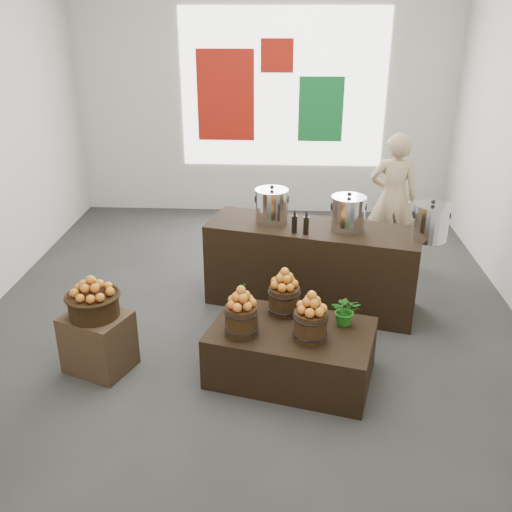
# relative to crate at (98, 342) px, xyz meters

# --- Properties ---
(ground) EXTENTS (7.00, 7.00, 0.00)m
(ground) POSITION_rel_crate_xyz_m (1.37, 1.19, -0.29)
(ground) COLOR #323330
(ground) RESTS_ON ground
(back_wall) EXTENTS (6.00, 0.04, 4.00)m
(back_wall) POSITION_rel_crate_xyz_m (1.37, 4.69, 1.71)
(back_wall) COLOR beige
(back_wall) RESTS_ON ground
(back_opening) EXTENTS (3.20, 0.02, 2.40)m
(back_opening) POSITION_rel_crate_xyz_m (1.67, 4.67, 1.71)
(back_opening) COLOR white
(back_opening) RESTS_ON back_wall
(deco_red_left) EXTENTS (0.90, 0.04, 1.40)m
(deco_red_left) POSITION_rel_crate_xyz_m (0.77, 4.66, 1.61)
(deco_red_left) COLOR #A8170C
(deco_red_left) RESTS_ON back_wall
(deco_green_right) EXTENTS (0.70, 0.04, 1.00)m
(deco_green_right) POSITION_rel_crate_xyz_m (2.27, 4.66, 1.41)
(deco_green_right) COLOR #116D29
(deco_green_right) RESTS_ON back_wall
(deco_red_upper) EXTENTS (0.50, 0.04, 0.50)m
(deco_red_upper) POSITION_rel_crate_xyz_m (1.57, 4.66, 2.21)
(deco_red_upper) COLOR #A8170C
(deco_red_upper) RESTS_ON back_wall
(crate) EXTENTS (0.71, 0.65, 0.58)m
(crate) POSITION_rel_crate_xyz_m (0.00, 0.00, 0.00)
(crate) COLOR #4E3324
(crate) RESTS_ON ground
(wicker_basket) EXTENTS (0.46, 0.46, 0.21)m
(wicker_basket) POSITION_rel_crate_xyz_m (0.00, 0.00, 0.39)
(wicker_basket) COLOR black
(wicker_basket) RESTS_ON crate
(apples_in_basket) EXTENTS (0.36, 0.36, 0.19)m
(apples_in_basket) POSITION_rel_crate_xyz_m (0.00, 0.00, 0.59)
(apples_in_basket) COLOR #AD051E
(apples_in_basket) RESTS_ON wicker_basket
(display_table) EXTENTS (1.64, 1.23, 0.51)m
(display_table) POSITION_rel_crate_xyz_m (1.82, -0.03, -0.03)
(display_table) COLOR black
(display_table) RESTS_ON ground
(apple_bucket_front_left) EXTENTS (0.29, 0.29, 0.27)m
(apple_bucket_front_left) POSITION_rel_crate_xyz_m (1.37, -0.13, 0.35)
(apple_bucket_front_left) COLOR #35210E
(apple_bucket_front_left) RESTS_ON display_table
(apples_in_bucket_front_left) EXTENTS (0.22, 0.22, 0.20)m
(apples_in_bucket_front_left) POSITION_rel_crate_xyz_m (1.37, -0.13, 0.59)
(apples_in_bucket_front_left) COLOR #AD051E
(apples_in_bucket_front_left) RESTS_ON apple_bucket_front_left
(apple_bucket_front_right) EXTENTS (0.29, 0.29, 0.27)m
(apple_bucket_front_right) POSITION_rel_crate_xyz_m (1.98, -0.19, 0.35)
(apple_bucket_front_right) COLOR #35210E
(apple_bucket_front_right) RESTS_ON display_table
(apples_in_bucket_front_right) EXTENTS (0.22, 0.22, 0.20)m
(apples_in_bucket_front_right) POSITION_rel_crate_xyz_m (1.98, -0.19, 0.59)
(apples_in_bucket_front_right) COLOR #AD051E
(apples_in_bucket_front_right) RESTS_ON apple_bucket_front_right
(apple_bucket_rear) EXTENTS (0.29, 0.29, 0.27)m
(apple_bucket_rear) POSITION_rel_crate_xyz_m (1.75, 0.27, 0.35)
(apple_bucket_rear) COLOR #35210E
(apple_bucket_rear) RESTS_ON display_table
(apples_in_bucket_rear) EXTENTS (0.22, 0.22, 0.20)m
(apples_in_bucket_rear) POSITION_rel_crate_xyz_m (1.75, 0.27, 0.59)
(apples_in_bucket_rear) COLOR #AD051E
(apples_in_bucket_rear) RESTS_ON apple_bucket_rear
(herb_garnish_right) EXTENTS (0.29, 0.26, 0.30)m
(herb_garnish_right) POSITION_rel_crate_xyz_m (2.31, 0.08, 0.37)
(herb_garnish_right) COLOR #1B6615
(herb_garnish_right) RESTS_ON display_table
(herb_garnish_left) EXTENTS (0.18, 0.15, 0.28)m
(herb_garnish_left) POSITION_rel_crate_xyz_m (1.31, 0.34, 0.36)
(herb_garnish_left) COLOR #1B6615
(herb_garnish_left) RESTS_ON display_table
(counter) EXTENTS (2.46, 1.31, 0.96)m
(counter) POSITION_rel_crate_xyz_m (2.06, 1.40, 0.19)
(counter) COLOR black
(counter) RESTS_ON ground
(stock_pot_left) EXTENTS (0.36, 0.36, 0.36)m
(stock_pot_left) POSITION_rel_crate_xyz_m (1.59, 1.52, 0.86)
(stock_pot_left) COLOR silver
(stock_pot_left) RESTS_ON counter
(stock_pot_center) EXTENTS (0.36, 0.36, 0.36)m
(stock_pot_center) POSITION_rel_crate_xyz_m (2.42, 1.31, 0.86)
(stock_pot_center) COLOR silver
(stock_pot_center) RESTS_ON counter
(stock_pot_right) EXTENTS (0.36, 0.36, 0.36)m
(stock_pot_right) POSITION_rel_crate_xyz_m (3.25, 1.10, 0.86)
(stock_pot_right) COLOR silver
(stock_pot_right) RESTS_ON counter
(oil_cruets) EXTENTS (0.18, 0.10, 0.27)m
(oil_cruets) POSITION_rel_crate_xyz_m (2.00, 1.18, 0.81)
(oil_cruets) COLOR black
(oil_cruets) RESTS_ON counter
(shopper) EXTENTS (0.65, 0.44, 1.74)m
(shopper) POSITION_rel_crate_xyz_m (3.16, 2.78, 0.58)
(shopper) COLOR tan
(shopper) RESTS_ON ground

